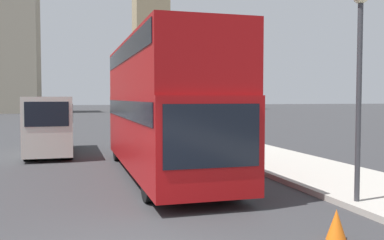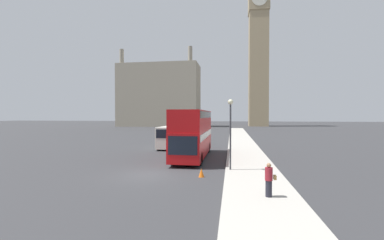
{
  "view_description": "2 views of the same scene",
  "coord_description": "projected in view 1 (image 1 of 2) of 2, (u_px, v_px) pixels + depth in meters",
  "views": [
    {
      "loc": [
        -1.0,
        -6.6,
        2.53
      ],
      "look_at": [
        2.93,
        7.13,
        1.79
      ],
      "focal_mm": 40.0,
      "sensor_mm": 36.0,
      "label": 1
    },
    {
      "loc": [
        5.42,
        -16.14,
        3.91
      ],
      "look_at": [
        0.53,
        15.4,
        3.32
      ],
      "focal_mm": 24.0,
      "sensor_mm": 36.0,
      "label": 2
    }
  ],
  "objects": [
    {
      "name": "white_van",
      "position": [
        50.0,
        124.0,
        19.08
      ],
      "size": [
        1.94,
        5.87,
        2.58
      ],
      "color": "silver",
      "rests_on": "ground_plane"
    },
    {
      "name": "traffic_cone",
      "position": [
        336.0,
        224.0,
        7.61
      ],
      "size": [
        0.36,
        0.36,
        0.55
      ],
      "color": "orange",
      "rests_on": "ground_plane"
    },
    {
      "name": "red_double_decker_bus",
      "position": [
        162.0,
        101.0,
        13.99
      ],
      "size": [
        2.51,
        10.23,
        4.34
      ],
      "color": "#A80F11",
      "rests_on": "ground_plane"
    },
    {
      "name": "street_lamp",
      "position": [
        360.0,
        59.0,
        9.69
      ],
      "size": [
        0.36,
        0.36,
        4.86
      ],
      "color": "#38383D",
      "rests_on": "sidewalk_strip"
    }
  ]
}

